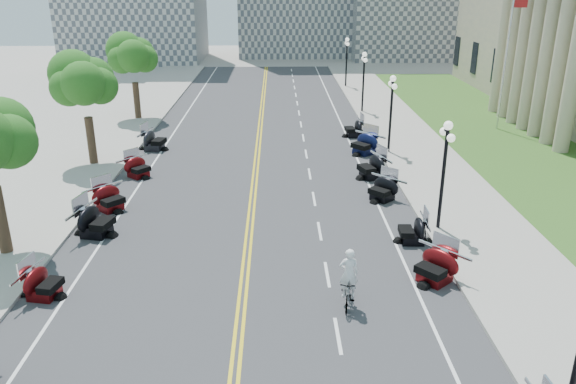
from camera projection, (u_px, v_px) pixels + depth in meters
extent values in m
plane|color=gray|center=(245.00, 275.00, 21.73)|extent=(160.00, 160.00, 0.00)
cube|color=#333335|center=(254.00, 186.00, 31.07)|extent=(16.00, 90.00, 0.01)
cube|color=yellow|center=(252.00, 186.00, 31.06)|extent=(0.12, 90.00, 0.00)
cube|color=yellow|center=(256.00, 186.00, 31.07)|extent=(0.12, 90.00, 0.00)
cube|color=white|center=(369.00, 185.00, 31.19)|extent=(0.12, 90.00, 0.00)
cube|color=white|center=(138.00, 187.00, 30.94)|extent=(0.12, 90.00, 0.00)
cube|color=white|center=(338.00, 335.00, 18.05)|extent=(0.12, 2.00, 0.00)
cube|color=white|center=(327.00, 274.00, 21.78)|extent=(0.12, 2.00, 0.00)
cube|color=white|center=(320.00, 231.00, 25.52)|extent=(0.12, 2.00, 0.00)
cube|color=white|center=(314.00, 199.00, 29.26)|extent=(0.12, 2.00, 0.00)
cube|color=white|center=(310.00, 174.00, 33.00)|extent=(0.12, 2.00, 0.00)
cube|color=white|center=(306.00, 154.00, 36.73)|extent=(0.12, 2.00, 0.00)
cube|color=white|center=(303.00, 138.00, 40.47)|extent=(0.12, 2.00, 0.00)
cube|color=white|center=(301.00, 124.00, 44.21)|extent=(0.12, 2.00, 0.00)
cube|color=white|center=(299.00, 113.00, 47.94)|extent=(0.12, 2.00, 0.00)
cube|color=white|center=(297.00, 103.00, 51.68)|extent=(0.12, 2.00, 0.00)
cube|color=white|center=(296.00, 95.00, 55.42)|extent=(0.12, 2.00, 0.00)
cube|color=white|center=(295.00, 87.00, 59.15)|extent=(0.12, 2.00, 0.00)
cube|color=white|center=(293.00, 81.00, 62.89)|extent=(0.12, 2.00, 0.00)
cube|color=white|center=(292.00, 75.00, 66.63)|extent=(0.12, 2.00, 0.00)
cube|color=white|center=(291.00, 70.00, 70.36)|extent=(0.12, 2.00, 0.00)
cube|color=#9E9991|center=(442.00, 183.00, 31.25)|extent=(5.00, 90.00, 0.15)
cube|color=#9E9991|center=(63.00, 186.00, 30.84)|extent=(5.00, 90.00, 0.15)
cube|color=#356023|center=(511.00, 144.00, 38.87)|extent=(9.00, 60.00, 0.10)
imported|color=#A51414|center=(348.00, 292.00, 19.54)|extent=(0.84, 1.88, 1.09)
imported|color=silver|center=(350.00, 254.00, 19.02)|extent=(0.68, 0.44, 1.86)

